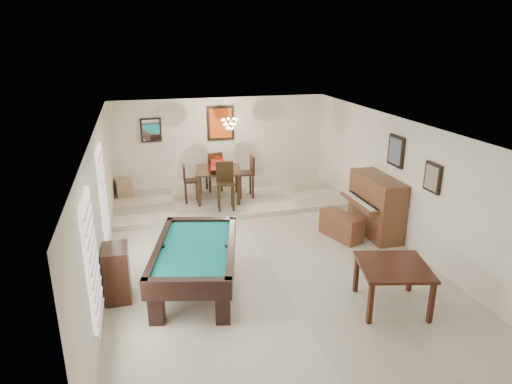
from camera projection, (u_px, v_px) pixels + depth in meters
name	position (u px, v px, depth m)	size (l,w,h in m)	color
ground_plane	(264.00, 256.00, 9.17)	(6.00, 9.00, 0.02)	beige
wall_back	(221.00, 144.00, 12.87)	(6.00, 0.04, 2.60)	silver
wall_front	(383.00, 334.00, 4.63)	(6.00, 0.04, 2.60)	silver
wall_left	(100.00, 208.00, 8.03)	(0.04, 9.00, 2.60)	silver
wall_right	(403.00, 182.00, 9.47)	(0.04, 9.00, 2.60)	silver
ceiling	(264.00, 127.00, 8.33)	(6.00, 9.00, 0.04)	white
dining_step	(231.00, 200.00, 12.13)	(6.00, 2.50, 0.12)	beige
window_left_front	(92.00, 259.00, 5.99)	(0.06, 1.00, 1.70)	white
window_left_rear	(103.00, 192.00, 8.55)	(0.06, 1.00, 1.70)	white
pool_table	(196.00, 268.00, 7.81)	(1.32, 2.43, 0.81)	black
square_table	(392.00, 286.00, 7.33)	(1.07, 1.07, 0.74)	black
upright_piano	(370.00, 206.00, 9.98)	(0.88, 1.57, 1.31)	brown
piano_bench	(341.00, 226.00, 9.90)	(0.39, 1.01, 0.56)	brown
apothecary_chest	(117.00, 273.00, 7.54)	(0.41, 0.61, 0.92)	black
dining_table	(218.00, 182.00, 11.86)	(1.14, 1.14, 0.94)	black
flower_vase	(218.00, 160.00, 11.67)	(0.13, 0.13, 0.23)	#9E260D
dining_chair_south	(226.00, 187.00, 11.13)	(0.43, 0.43, 1.16)	black
dining_chair_north	(214.00, 171.00, 12.54)	(0.41, 0.41, 1.11)	black
dining_chair_west	(191.00, 184.00, 11.65)	(0.36, 0.36, 0.98)	black
dining_chair_east	(245.00, 176.00, 12.01)	(0.42, 0.42, 1.13)	black
corner_bench	(123.00, 187.00, 12.22)	(0.39, 0.49, 0.44)	#9F7C56
chandelier	(230.00, 120.00, 11.39)	(0.44, 0.44, 0.60)	#FFE5B2
back_painting	(221.00, 123.00, 12.64)	(0.75, 0.06, 0.95)	#D84C14
back_mirror	(151.00, 130.00, 12.22)	(0.55, 0.06, 0.65)	white
right_picture_upper	(396.00, 151.00, 9.55)	(0.06, 0.55, 0.65)	slate
right_picture_lower	(433.00, 178.00, 8.42)	(0.06, 0.45, 0.55)	gray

